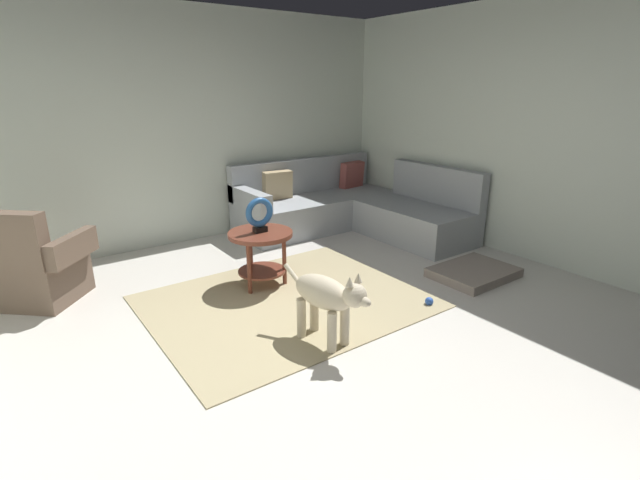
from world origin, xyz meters
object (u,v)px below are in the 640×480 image
dog_bed_mat (474,273)px  dog_toy_ball (429,301)px  torus_sculpture (259,214)px  dog (327,297)px  side_table (261,244)px  sectional_couch (351,209)px  armchair (35,268)px

dog_bed_mat → dog_toy_ball: 0.86m
torus_sculpture → dog: (-0.13, -1.21, -0.33)m
side_table → dog_bed_mat: 2.14m
sectional_couch → torus_sculpture: bearing=-154.3°
armchair → torus_sculpture: bearing=16.9°
side_table → dog: 1.22m
side_table → dog_toy_ball: (0.97, -1.23, -0.38)m
side_table → torus_sculpture: (0.00, 0.00, 0.29)m
dog → dog_toy_ball: dog is taller
side_table → armchair: bearing=154.6°
dog_bed_mat → torus_sculpture: bearing=149.7°
dog → sectional_couch: bearing=-143.3°
side_table → dog_toy_ball: size_ratio=8.20×
sectional_couch → dog_bed_mat: 1.96m
dog_bed_mat → sectional_couch: bearing=89.8°
torus_sculpture → dog_toy_ball: 1.71m
torus_sculpture → dog_bed_mat: bearing=-30.3°
side_table → torus_sculpture: torus_sculpture is taller
sectional_couch → armchair: (-3.59, -0.04, 0.03)m
armchair → side_table: armchair is taller
torus_sculpture → dog_toy_ball: (0.97, -1.23, -0.67)m
armchair → torus_sculpture: (1.77, -0.84, 0.39)m
torus_sculpture → dog_toy_ball: size_ratio=4.46×
armchair → torus_sculpture: armchair is taller
side_table → torus_sculpture: bearing=0.0°
sectional_couch → dog_bed_mat: bearing=-90.2°
sectional_couch → side_table: size_ratio=3.75×
side_table → dog_toy_ball: side_table is taller
sectional_couch → dog_toy_ball: (-0.85, -2.11, -0.25)m
armchair → side_table: 1.96m
armchair → dog: armchair is taller
side_table → dog_toy_ball: bearing=-51.7°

